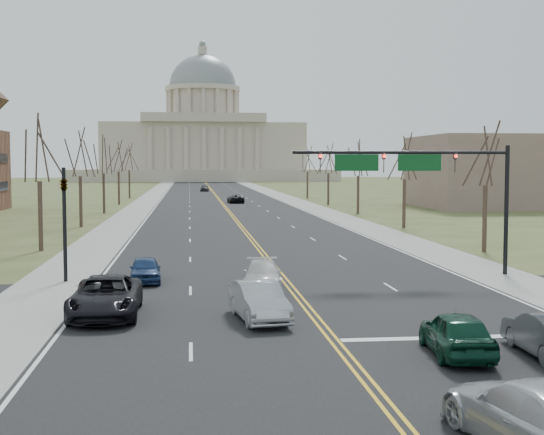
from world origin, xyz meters
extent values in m
plane|color=#3E4E27|center=(0.00, 0.00, 0.00)|extent=(600.00, 600.00, 0.00)
cube|color=black|center=(0.00, 110.00, 0.01)|extent=(20.00, 380.00, 0.01)
cube|color=black|center=(0.00, 6.00, 0.01)|extent=(120.00, 14.00, 0.01)
cube|color=gray|center=(-12.00, 110.00, 0.01)|extent=(4.00, 380.00, 0.03)
cube|color=gray|center=(12.00, 110.00, 0.01)|extent=(4.00, 380.00, 0.03)
cube|color=gold|center=(0.00, 110.00, 0.01)|extent=(0.42, 380.00, 0.01)
cube|color=silver|center=(-9.80, 110.00, 0.01)|extent=(0.15, 380.00, 0.01)
cube|color=silver|center=(9.80, 110.00, 0.01)|extent=(0.15, 380.00, 0.01)
cube|color=silver|center=(5.00, -1.00, 0.01)|extent=(9.50, 0.50, 0.01)
cube|color=#B2A394|center=(0.00, 250.00, 2.00)|extent=(90.00, 60.00, 4.00)
cube|color=#B2A394|center=(0.00, 250.00, 12.00)|extent=(70.00, 40.00, 16.00)
cube|color=#B2A394|center=(0.00, 229.50, 21.50)|extent=(42.00, 3.00, 3.00)
cylinder|color=#B2A394|center=(0.00, 250.00, 26.00)|extent=(24.00, 24.00, 12.00)
cylinder|color=#B2A394|center=(0.00, 250.00, 32.80)|extent=(27.00, 27.00, 1.60)
ellipsoid|color=slate|center=(0.00, 250.00, 33.60)|extent=(24.00, 24.00, 22.80)
cylinder|color=#B2A394|center=(0.00, 250.00, 46.50)|extent=(3.20, 3.20, 3.00)
sphere|color=slate|center=(0.00, 250.00, 48.80)|extent=(2.40, 2.40, 2.40)
cylinder|color=black|center=(12.50, 13.50, 3.60)|extent=(0.24, 0.24, 7.20)
cylinder|color=black|center=(6.50, 13.50, 6.80)|extent=(12.00, 0.18, 0.18)
imported|color=black|center=(9.50, 13.50, 6.25)|extent=(0.35, 0.40, 1.10)
sphere|color=#FF0C0C|center=(9.50, 13.35, 6.60)|extent=(0.18, 0.18, 0.18)
imported|color=black|center=(5.50, 13.50, 6.25)|extent=(0.35, 0.40, 1.10)
sphere|color=#FF0C0C|center=(5.50, 13.35, 6.60)|extent=(0.18, 0.18, 0.18)
imported|color=black|center=(2.00, 13.50, 6.25)|extent=(0.35, 0.40, 1.10)
sphere|color=#FF0C0C|center=(2.00, 13.35, 6.60)|extent=(0.18, 0.18, 0.18)
cube|color=#0C4C1E|center=(7.50, 13.50, 6.25)|extent=(2.40, 0.12, 0.90)
cube|color=#0C4C1E|center=(4.00, 13.50, 6.25)|extent=(2.40, 0.12, 0.90)
cylinder|color=black|center=(-11.50, 13.50, 3.00)|extent=(0.20, 0.20, 6.00)
imported|color=black|center=(-11.50, 13.50, 5.20)|extent=(0.32, 0.36, 0.99)
cylinder|color=#3C2B23|center=(15.50, 24.00, 2.34)|extent=(0.32, 0.32, 4.68)
cylinder|color=#3C2B23|center=(-15.50, 28.00, 2.48)|extent=(0.32, 0.32, 4.95)
cylinder|color=#3C2B23|center=(15.50, 44.00, 2.34)|extent=(0.32, 0.32, 4.68)
cylinder|color=#3C2B23|center=(-15.50, 48.00, 2.48)|extent=(0.32, 0.32, 4.95)
cylinder|color=#3C2B23|center=(15.50, 64.00, 2.34)|extent=(0.32, 0.32, 4.68)
cylinder|color=#3C2B23|center=(-15.50, 68.00, 2.48)|extent=(0.32, 0.32, 4.95)
cylinder|color=#3C2B23|center=(15.50, 84.00, 2.34)|extent=(0.32, 0.32, 4.68)
cylinder|color=#3C2B23|center=(-15.50, 88.00, 2.48)|extent=(0.32, 0.32, 4.95)
cylinder|color=#3C2B23|center=(15.50, 104.00, 2.34)|extent=(0.32, 0.32, 4.68)
cylinder|color=#3C2B23|center=(-15.50, 108.00, 2.48)|extent=(0.32, 0.32, 4.95)
cube|color=#7A6157|center=(40.00, 76.00, 5.00)|extent=(25.00, 20.00, 10.00)
imported|color=#0B3323|center=(3.54, -3.49, 0.75)|extent=(2.12, 4.48, 1.48)
imported|color=#B4B7BD|center=(2.38, -11.64, 0.83)|extent=(3.04, 5.88, 1.63)
imported|color=#A7A9AF|center=(-2.30, 2.67, 0.78)|extent=(2.24, 4.81, 1.53)
imported|color=black|center=(-8.42, 4.10, 0.83)|extent=(2.73, 5.87, 1.63)
imported|color=#B7B7B7|center=(-1.43, 10.40, 0.68)|extent=(2.27, 4.75, 1.34)
imported|color=navy|center=(-7.34, 12.95, 0.68)|extent=(1.78, 3.99, 1.33)
imported|color=black|center=(2.10, 90.43, 0.67)|extent=(2.59, 4.94, 1.33)
imported|color=#434449|center=(-1.73, 139.26, 0.78)|extent=(2.06, 4.60, 1.53)
camera|label=1|loc=(-5.00, -26.77, 6.24)|focal=50.00mm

